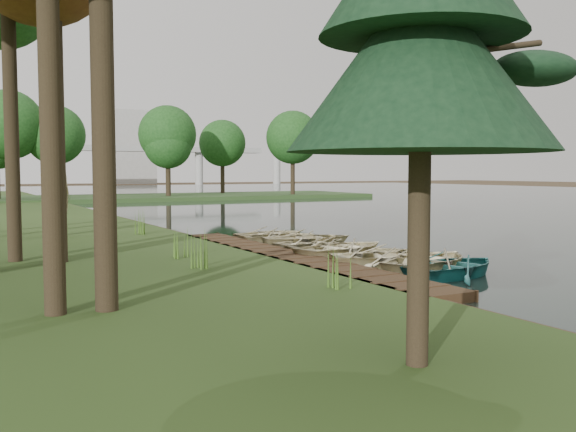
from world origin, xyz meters
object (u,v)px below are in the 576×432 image
rowboat_2 (389,255)px  pine_tree (422,5)px  stored_rowboat (59,228)px  rowboat_0 (454,263)px  boardwalk (286,259)px  rowboat_1 (429,258)px

rowboat_2 → pine_tree: bearing=164.0°
stored_rowboat → rowboat_0: bearing=-115.7°
rowboat_0 → rowboat_2: 2.45m
boardwalk → rowboat_1: bearing=-53.4°
pine_tree → rowboat_0: bearing=44.1°
rowboat_0 → rowboat_1: (-0.02, 1.07, 0.03)m
rowboat_2 → stored_rowboat: (-8.08, 12.76, 0.20)m
rowboat_0 → stored_rowboat: bearing=17.1°
stored_rowboat → pine_tree: 22.56m
boardwalk → stored_rowboat: size_ratio=4.96×
rowboat_1 → rowboat_2: (-0.54, 1.32, -0.03)m
boardwalk → rowboat_2: (2.34, -2.56, 0.29)m
rowboat_2 → stored_rowboat: stored_rowboat is taller
pine_tree → rowboat_1: bearing=48.3°
rowboat_1 → pine_tree: size_ratio=0.49×
boardwalk → stored_rowboat: bearing=119.4°
rowboat_0 → rowboat_2: bearing=0.5°
rowboat_1 → stored_rowboat: 16.51m
pine_tree → rowboat_2: bearing=54.8°
stored_rowboat → rowboat_2: bearing=-113.1°
boardwalk → rowboat_0: bearing=-59.6°
rowboat_0 → rowboat_2: size_ratio=0.98×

